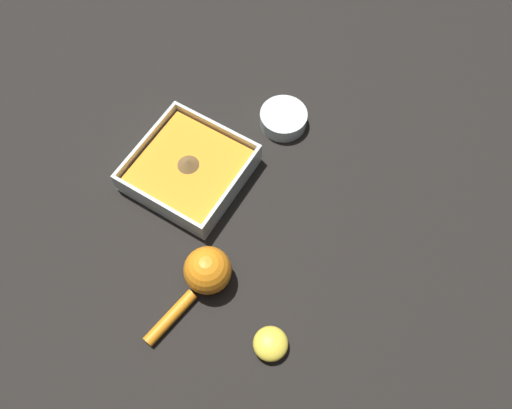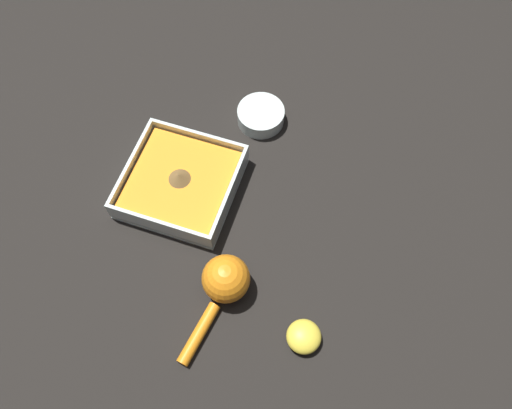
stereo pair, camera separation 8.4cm
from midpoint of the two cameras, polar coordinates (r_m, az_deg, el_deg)
name	(u,v)px [view 1 (the left image)]	position (r m, az deg, el deg)	size (l,w,h in m)	color
ground_plane	(189,185)	(0.89, -5.02, 2.01)	(4.00, 4.00, 0.00)	black
square_dish	(189,169)	(0.88, -4.93, 3.75)	(0.19, 0.19, 0.05)	silver
spice_bowl	(283,119)	(0.95, 5.71, 9.49)	(0.09, 0.09, 0.03)	silver
lemon_squeezer	(205,274)	(0.78, -2.81, -8.25)	(0.18, 0.08, 0.08)	orange
lemon_half	(271,344)	(0.78, 4.88, -15.91)	(0.05, 0.05, 0.03)	yellow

